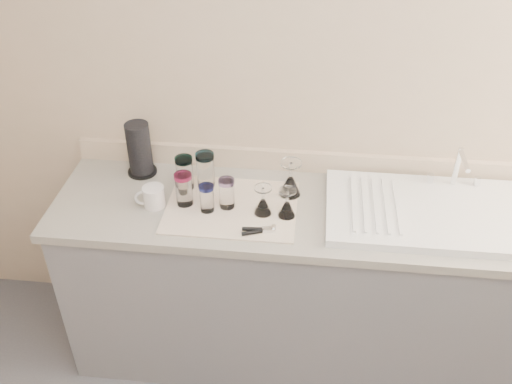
# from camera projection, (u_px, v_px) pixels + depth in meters

# --- Properties ---
(room_envelope) EXTENTS (3.54, 3.50, 2.52)m
(room_envelope) POSITION_uv_depth(u_px,v_px,m) (269.00, 312.00, 1.07)
(room_envelope) COLOR #515256
(room_envelope) RESTS_ON ground
(counter_unit) EXTENTS (2.06, 0.62, 0.90)m
(counter_unit) POSITION_uv_depth(u_px,v_px,m) (289.00, 282.00, 2.68)
(counter_unit) COLOR slate
(counter_unit) RESTS_ON ground
(sink_unit) EXTENTS (0.82, 0.50, 0.22)m
(sink_unit) POSITION_uv_depth(u_px,v_px,m) (426.00, 211.00, 2.36)
(sink_unit) COLOR white
(sink_unit) RESTS_ON counter_unit
(dish_towel) EXTENTS (0.55, 0.42, 0.01)m
(dish_towel) POSITION_uv_depth(u_px,v_px,m) (232.00, 207.00, 2.41)
(dish_towel) COLOR white
(dish_towel) RESTS_ON counter_unit
(tumbler_teal) EXTENTS (0.08, 0.08, 0.15)m
(tumbler_teal) POSITION_uv_depth(u_px,v_px,m) (185.00, 173.00, 2.48)
(tumbler_teal) COLOR white
(tumbler_teal) RESTS_ON dish_towel
(tumbler_cyan) EXTENTS (0.08, 0.08, 0.16)m
(tumbler_cyan) POSITION_uv_depth(u_px,v_px,m) (205.00, 170.00, 2.49)
(tumbler_cyan) COLOR white
(tumbler_cyan) RESTS_ON dish_towel
(tumbler_magenta) EXTENTS (0.07, 0.07, 0.15)m
(tumbler_magenta) POSITION_uv_depth(u_px,v_px,m) (184.00, 189.00, 2.39)
(tumbler_magenta) COLOR white
(tumbler_magenta) RESTS_ON dish_towel
(tumbler_blue) EXTENTS (0.06, 0.06, 0.12)m
(tumbler_blue) POSITION_uv_depth(u_px,v_px,m) (207.00, 198.00, 2.35)
(tumbler_blue) COLOR white
(tumbler_blue) RESTS_ON dish_towel
(tumbler_lavender) EXTENTS (0.07, 0.07, 0.13)m
(tumbler_lavender) POSITION_uv_depth(u_px,v_px,m) (227.00, 193.00, 2.37)
(tumbler_lavender) COLOR white
(tumbler_lavender) RESTS_ON dish_towel
(goblet_back_right) EXTENTS (0.09, 0.09, 0.16)m
(goblet_back_right) POSITION_uv_depth(u_px,v_px,m) (290.00, 183.00, 2.45)
(goblet_back_right) COLOR white
(goblet_back_right) RESTS_ON dish_towel
(goblet_front_left) EXTENTS (0.07, 0.07, 0.13)m
(goblet_front_left) POSITION_uv_depth(u_px,v_px,m) (263.00, 204.00, 2.35)
(goblet_front_left) COLOR white
(goblet_front_left) RESTS_ON dish_towel
(goblet_front_right) EXTENTS (0.07, 0.07, 0.13)m
(goblet_front_right) POSITION_uv_depth(u_px,v_px,m) (287.00, 207.00, 2.34)
(goblet_front_right) COLOR white
(goblet_front_right) RESTS_ON dish_towel
(can_opener) EXTENTS (0.14, 0.07, 0.02)m
(can_opener) POSITION_uv_depth(u_px,v_px,m) (259.00, 230.00, 2.27)
(can_opener) COLOR silver
(can_opener) RESTS_ON dish_towel
(white_mug) EXTENTS (0.14, 0.11, 0.09)m
(white_mug) POSITION_uv_depth(u_px,v_px,m) (153.00, 197.00, 2.40)
(white_mug) COLOR silver
(white_mug) RESTS_ON counter_unit
(paper_towel_roll) EXTENTS (0.13, 0.13, 0.25)m
(paper_towel_roll) POSITION_uv_depth(u_px,v_px,m) (139.00, 150.00, 2.56)
(paper_towel_roll) COLOR black
(paper_towel_roll) RESTS_ON counter_unit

